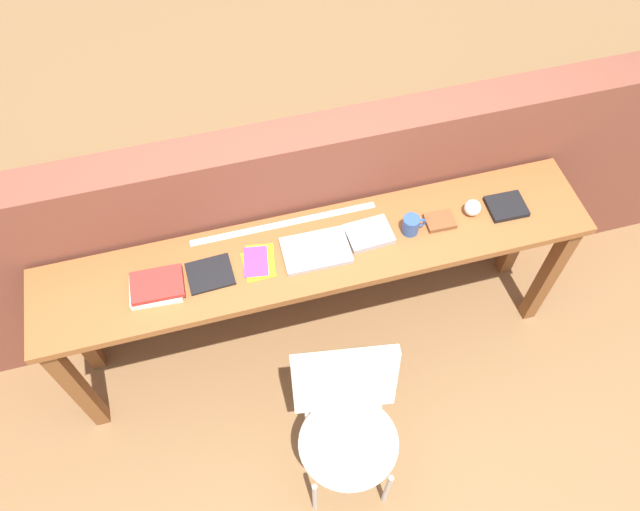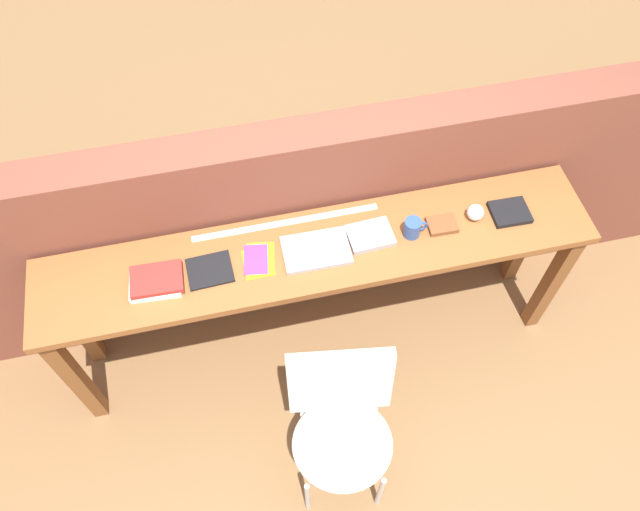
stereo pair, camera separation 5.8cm
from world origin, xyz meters
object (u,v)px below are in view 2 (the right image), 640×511
book_open_centre (316,250)px  book_repair_rightmost (510,212)px  magazine_cycling (210,270)px  pamphlet_pile_colourful (258,260)px  book_stack_leftmost (156,282)px  leather_journal_brown (442,225)px  chair_white_moulded (342,423)px  sports_ball_small (475,212)px  mug (413,228)px

book_open_centre → book_repair_rightmost: bearing=1.6°
magazine_cycling → book_open_centre: (0.47, -0.00, 0.00)m
magazine_cycling → pamphlet_pile_colourful: 0.21m
book_stack_leftmost → book_open_centre: bearing=1.4°
leather_journal_brown → book_repair_rightmost: (0.33, -0.00, 0.00)m
chair_white_moulded → magazine_cycling: 0.87m
leather_journal_brown → book_repair_rightmost: size_ratio=0.76×
chair_white_moulded → sports_ball_small: size_ratio=11.72×
leather_journal_brown → sports_ball_small: size_ratio=1.71×
magazine_cycling → book_stack_leftmost: bearing=-177.6°
chair_white_moulded → pamphlet_pile_colourful: chair_white_moulded is taller
chair_white_moulded → book_repair_rightmost: 1.21m
pamphlet_pile_colourful → book_open_centre: bearing=-1.8°
chair_white_moulded → sports_ball_small: (0.78, 0.68, 0.39)m
pamphlet_pile_colourful → mug: 0.70m
book_stack_leftmost → pamphlet_pile_colourful: book_stack_leftmost is taller
leather_journal_brown → mug: bearing=-174.6°
leather_journal_brown → sports_ball_small: (0.16, 0.02, 0.03)m
book_repair_rightmost → book_stack_leftmost: bearing=-177.6°
book_stack_leftmost → magazine_cycling: bearing=4.8°
mug → magazine_cycling: bearing=179.9°
chair_white_moulded → sports_ball_small: bearing=41.2°
mug → book_stack_leftmost: bearing=-179.1°
book_stack_leftmost → sports_ball_small: (1.44, 0.04, 0.01)m
book_open_centre → book_repair_rightmost: 0.91m
pamphlet_pile_colourful → mug: size_ratio=1.72×
mug → sports_ball_small: mug is taller
book_open_centre → book_repair_rightmost: (0.91, 0.01, 0.00)m
sports_ball_small → chair_white_moulded: bearing=-138.8°
chair_white_moulded → pamphlet_pile_colourful: bearing=108.4°
mug → sports_ball_small: size_ratio=1.45×
leather_journal_brown → chair_white_moulded: bearing=-131.2°
pamphlet_pile_colourful → leather_journal_brown: size_ratio=1.45×
mug → book_repair_rightmost: 0.47m
book_stack_leftmost → chair_white_moulded: bearing=-44.1°
mug → book_repair_rightmost: (0.47, 0.01, -0.03)m
pamphlet_pile_colourful → magazine_cycling: bearing=-178.4°
leather_journal_brown → pamphlet_pile_colourful: bearing=-178.2°
book_stack_leftmost → book_open_centre: book_stack_leftmost is taller
magazine_cycling → pamphlet_pile_colourful: bearing=-0.8°
book_open_centre → mug: size_ratio=2.67×
chair_white_moulded → book_repair_rightmost: size_ratio=5.21×
pamphlet_pile_colourful → book_repair_rightmost: (1.16, 0.00, 0.01)m
chair_white_moulded → book_stack_leftmost: book_stack_leftmost is taller
book_repair_rightmost → chair_white_moulded: bearing=-143.3°
pamphlet_pile_colourful → sports_ball_small: size_ratio=2.48×
chair_white_moulded → mug: bearing=54.2°
pamphlet_pile_colourful → sports_ball_small: bearing=1.0°
pamphlet_pile_colourful → book_open_centre: (0.26, -0.01, 0.01)m
magazine_cycling → mug: size_ratio=1.75×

